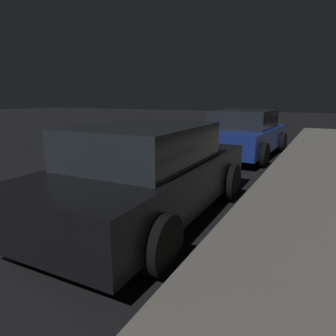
# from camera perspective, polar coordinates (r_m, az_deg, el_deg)

# --- Properties ---
(car_black) EXTENTS (2.10, 4.28, 1.43)m
(car_black) POSITION_cam_1_polar(r_m,az_deg,el_deg) (4.57, -3.88, -0.88)
(car_black) COLOR black
(car_black) RESTS_ON ground
(car_blue) EXTENTS (2.27, 4.32, 1.43)m
(car_blue) POSITION_cam_1_polar(r_m,az_deg,el_deg) (9.83, 13.93, 6.27)
(car_blue) COLOR navy
(car_blue) RESTS_ON ground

